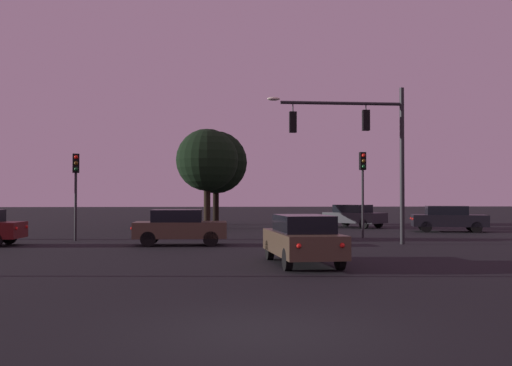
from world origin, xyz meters
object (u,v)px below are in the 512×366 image
Objects in this scene: car_nearside_lane at (303,239)px; car_far_lane at (354,216)px; traffic_signal_mast_arm at (364,138)px; traffic_light_corner_right at (363,177)px; tree_left_far at (207,160)px; traffic_light_corner_left at (76,179)px; tree_behind_sign at (216,163)px; car_crossing_left at (180,227)px; car_parked_lot at (448,218)px.

car_far_lane is (6.79, 21.28, -0.00)m from car_nearside_lane.
traffic_light_corner_right is at bearing 76.48° from traffic_signal_mast_arm.
car_nearside_lane is 21.19m from tree_left_far.
car_far_lane is (15.89, 10.82, -2.11)m from traffic_light_corner_left.
tree_behind_sign is (-9.16, 4.92, 3.78)m from car_far_lane.
traffic_light_corner_left is at bearing 131.01° from car_nearside_lane.
car_far_lane is 10.45m from tree_left_far.
tree_behind_sign reaches higher than car_nearside_lane.
tree_behind_sign is (1.75, 18.61, 3.78)m from car_crossing_left.
traffic_light_corner_left is 0.88× the size of car_nearside_lane.
car_far_lane is at bearing 130.39° from car_parked_lot.
car_nearside_lane is 8.64m from car_crossing_left.
car_parked_lot is 15.31m from tree_left_far.
tree_left_far is at bearing 85.09° from car_crossing_left.
traffic_light_corner_right is 9.99m from car_crossing_left.
car_crossing_left is 0.58× the size of tree_behind_sign.
car_nearside_lane and car_crossing_left have the same top height.
traffic_signal_mast_arm is 1.51× the size of car_parked_lot.
car_far_lane and car_parked_lot have the same top height.
tree_behind_sign is at bearing 108.36° from traffic_signal_mast_arm.
car_parked_lot is at bearing 15.60° from traffic_light_corner_left.
car_nearside_lane is at bearing -81.76° from tree_left_far.
car_far_lane is 0.94× the size of car_parked_lot.
car_crossing_left is 19.07m from tree_behind_sign.
car_nearside_lane is (9.10, -10.46, -2.11)m from traffic_light_corner_left.
tree_behind_sign is at bearing 83.53° from tree_left_far.
car_crossing_left is (-7.99, 0.20, -3.82)m from traffic_signal_mast_arm.
car_crossing_left is at bearing 118.46° from car_nearside_lane.
car_nearside_lane is 1.08× the size of car_far_lane.
traffic_signal_mast_arm is at bearing -71.64° from tree_behind_sign.
tree_left_far is (6.11, 10.20, 1.51)m from traffic_light_corner_left.
car_nearside_lane is at bearing -61.54° from car_crossing_left.
car_far_lane is (10.91, 13.69, 0.00)m from car_crossing_left.
tree_behind_sign reaches higher than car_far_lane.
car_far_lane is 6.77m from car_parked_lot.
traffic_signal_mast_arm reaches higher than car_nearside_lane.
tree_left_far is (-14.17, 4.54, 3.62)m from car_parked_lot.
traffic_light_corner_left reaches higher than car_far_lane.
traffic_light_corner_left is 6.13m from car_crossing_left.
traffic_light_corner_right is 1.08× the size of car_crossing_left.
car_crossing_left is (4.98, -2.87, -2.11)m from traffic_light_corner_left.
traffic_light_corner_left is 17.20m from tree_behind_sign.
traffic_light_corner_left is at bearing -164.40° from car_parked_lot.
car_parked_lot is (15.29, 8.53, 0.00)m from car_crossing_left.
car_far_lane is 11.06m from tree_behind_sign.
car_crossing_left is (-4.12, 7.59, -0.00)m from car_nearside_lane.
car_parked_lot is at bearing -49.61° from car_far_lane.
tree_left_far reaches higher than car_parked_lot.
car_parked_lot is (4.39, -5.16, 0.00)m from car_far_lane.
tree_left_far is (-2.99, 20.66, 3.62)m from car_nearside_lane.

